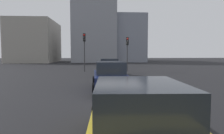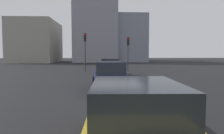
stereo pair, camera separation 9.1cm
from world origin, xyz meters
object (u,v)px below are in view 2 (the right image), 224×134
(car_navy_second, at_px, (110,77))
(car_yellow_third, at_px, (135,121))
(car_silver_lead, at_px, (109,67))
(traffic_light_near_right, at_px, (128,47))
(traffic_light_near_left, at_px, (85,44))

(car_navy_second, bearing_deg, car_yellow_third, 179.89)
(car_silver_lead, relative_size, car_navy_second, 0.92)
(car_yellow_third, distance_m, traffic_light_near_right, 19.30)
(car_yellow_third, bearing_deg, traffic_light_near_right, -5.13)
(car_silver_lead, distance_m, traffic_light_near_right, 5.28)
(car_navy_second, distance_m, traffic_light_near_right, 12.27)
(traffic_light_near_left, height_order, traffic_light_near_right, traffic_light_near_left)
(car_silver_lead, distance_m, traffic_light_near_left, 5.47)
(traffic_light_near_right, bearing_deg, car_navy_second, -18.14)
(car_yellow_third, bearing_deg, car_navy_second, 3.63)
(traffic_light_near_right, bearing_deg, traffic_light_near_left, -94.87)
(traffic_light_near_right, bearing_deg, car_silver_lead, -34.26)
(car_yellow_third, distance_m, traffic_light_near_left, 19.28)
(traffic_light_near_left, bearing_deg, traffic_light_near_right, 89.78)
(car_silver_lead, height_order, traffic_light_near_right, traffic_light_near_right)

